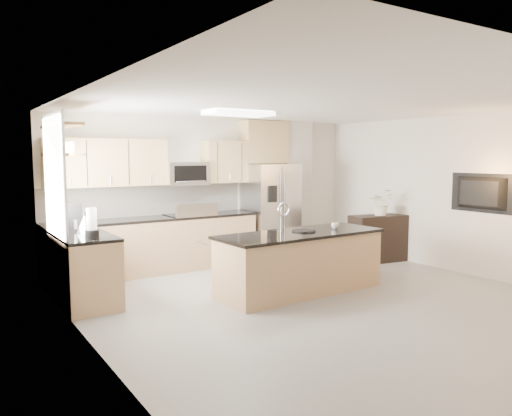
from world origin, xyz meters
TOP-DOWN VIEW (x-y plane):
  - floor at (0.00, 0.00)m, footprint 6.50×6.50m
  - ceiling at (0.00, 0.00)m, footprint 6.00×6.50m
  - wall_back at (0.00, 3.25)m, footprint 6.00×0.02m
  - wall_left at (-3.00, 0.00)m, footprint 0.02×6.50m
  - wall_right at (3.00, 0.00)m, footprint 0.02×6.50m
  - back_counter at (-1.23, 2.93)m, footprint 3.55×0.66m
  - left_counter at (-2.67, 1.85)m, footprint 0.66×1.50m
  - range at (-0.60, 2.92)m, footprint 0.76×0.64m
  - upper_cabinets at (-1.30, 3.09)m, footprint 3.50×0.33m
  - microwave at (-0.60, 3.04)m, footprint 0.76×0.40m
  - refrigerator at (1.06, 2.87)m, footprint 0.92×0.78m
  - partition_column at (1.82, 3.10)m, footprint 0.60×0.30m
  - window at (-2.98, 1.85)m, footprint 0.04×1.15m
  - shelf_lower at (-2.85, 1.95)m, footprint 0.30×1.20m
  - shelf_upper at (-2.85, 1.95)m, footprint 0.30×1.20m
  - ceiling_fixture at (-0.40, 1.60)m, footprint 1.00×0.50m
  - island at (0.05, 0.66)m, footprint 2.50×0.97m
  - credenza at (2.53, 1.51)m, footprint 1.12×0.60m
  - cup at (0.69, 0.65)m, footprint 0.14×0.14m
  - platter at (0.14, 0.70)m, footprint 0.44×0.44m
  - blender at (-2.67, 1.31)m, footprint 0.17×0.17m
  - kettle at (-2.62, 1.83)m, footprint 0.23×0.23m
  - coffee_maker at (-2.69, 2.13)m, footprint 0.23×0.26m
  - bowl at (-2.85, 2.33)m, footprint 0.48×0.48m
  - flower_vase at (2.52, 1.46)m, footprint 0.67×0.59m
  - television at (2.91, -0.20)m, footprint 0.14×1.08m

SIDE VIEW (x-z plane):
  - floor at x=0.00m, z-range 0.00..0.00m
  - credenza at x=2.53m, z-range 0.00..0.85m
  - island at x=0.05m, z-range -0.21..1.07m
  - left_counter at x=-2.67m, z-range 0.00..0.92m
  - back_counter at x=-1.23m, z-range -0.25..1.19m
  - range at x=-0.60m, z-range -0.10..1.04m
  - platter at x=0.14m, z-range 0.86..0.88m
  - refrigerator at x=1.06m, z-range 0.00..1.78m
  - cup at x=0.69m, z-range 0.86..0.95m
  - kettle at x=-2.62m, z-range 0.90..1.19m
  - blender at x=-2.67m, z-range 0.89..1.28m
  - coffee_maker at x=-2.69m, z-range 0.91..1.28m
  - flower_vase at x=2.52m, z-range 0.85..1.58m
  - wall_back at x=0.00m, z-range 0.00..2.60m
  - wall_left at x=-3.00m, z-range 0.00..2.60m
  - wall_right at x=3.00m, z-range 0.00..2.60m
  - partition_column at x=1.82m, z-range 0.00..2.60m
  - television at x=2.91m, z-range 1.04..1.66m
  - microwave at x=-0.60m, z-range 1.43..1.83m
  - window at x=-2.98m, z-range 0.83..2.47m
  - upper_cabinets at x=-1.30m, z-range 1.45..2.20m
  - shelf_lower at x=-2.85m, z-range 1.93..1.97m
  - shelf_upper at x=-2.85m, z-range 2.30..2.34m
  - bowl at x=-2.85m, z-range 2.34..2.43m
  - ceiling_fixture at x=-0.40m, z-range 2.53..2.59m
  - ceiling at x=0.00m, z-range 2.59..2.61m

